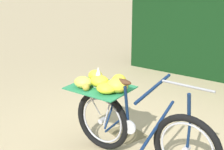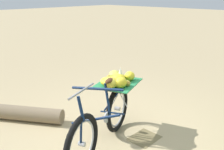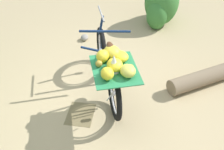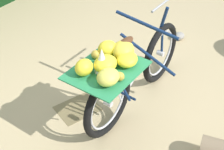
# 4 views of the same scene
# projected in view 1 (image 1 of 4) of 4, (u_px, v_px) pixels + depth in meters

# --- Properties ---
(ground_plane) EXTENTS (60.00, 60.00, 0.00)m
(ground_plane) POSITION_uv_depth(u_px,v_px,m) (135.00, 146.00, 3.86)
(ground_plane) COLOR tan
(bicycle) EXTENTS (1.78, 0.95, 1.03)m
(bicycle) POSITION_uv_depth(u_px,v_px,m) (128.00, 115.00, 3.45)
(bicycle) COLOR black
(bicycle) RESTS_ON ground_plane
(leaf_litter_patch) EXTENTS (0.44, 0.36, 0.01)m
(leaf_litter_patch) POSITION_uv_depth(u_px,v_px,m) (127.00, 133.00, 4.14)
(leaf_litter_patch) COLOR olive
(leaf_litter_patch) RESTS_ON ground_plane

